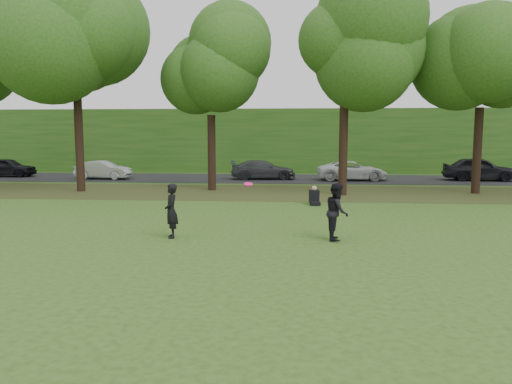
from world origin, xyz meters
TOP-DOWN VIEW (x-y plane):
  - ground at (0.00, 0.00)m, footprint 120.00×120.00m
  - leaf_litter at (0.00, 13.00)m, footprint 60.00×7.00m
  - street at (0.00, 21.00)m, footprint 70.00×7.00m
  - far_hedge at (0.00, 27.00)m, footprint 70.00×3.00m
  - player_left at (-2.12, 1.40)m, footprint 0.56×0.69m
  - player_right at (2.85, 1.51)m, footprint 0.67×0.85m
  - parked_cars at (0.10, 20.38)m, footprint 37.03×2.93m
  - frisbee at (0.20, 1.59)m, footprint 0.37×0.36m
  - seated_person at (2.46, 8.77)m, footprint 0.50×0.78m
  - tree_line at (-0.34, 12.94)m, footprint 55.30×7.90m

SIDE VIEW (x-z plane):
  - ground at x=0.00m, z-range 0.00..0.00m
  - leaf_litter at x=0.00m, z-range 0.00..0.01m
  - street at x=0.00m, z-range 0.00..0.02m
  - seated_person at x=2.46m, z-range -0.10..0.73m
  - parked_cars at x=0.10m, z-range -0.08..1.46m
  - player_left at x=-2.12m, z-range 0.00..1.65m
  - player_right at x=2.85m, z-range 0.00..1.70m
  - frisbee at x=0.20m, z-range 1.58..1.70m
  - far_hedge at x=0.00m, z-range 0.00..5.00m
  - tree_line at x=-0.34m, z-range 1.69..14.00m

